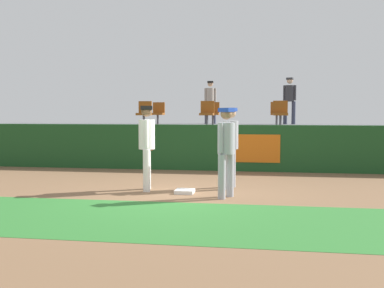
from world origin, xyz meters
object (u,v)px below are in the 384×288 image
object	(u,v)px
player_runner_visitor	(231,142)
seat_front_right	(280,112)
seat_back_center	(213,112)
player_coach_visitor	(226,146)
seat_front_left	(144,112)
seat_back_right	(277,112)
player_fielder_home	(147,142)
spectator_capped	(210,99)
first_base	(185,191)
seat_back_left	(158,112)
spectator_hooded	(290,97)
seat_front_center	(207,112)

from	to	relation	value
player_runner_visitor	seat_front_right	xyz separation A→B (m)	(1.27, 4.58, 0.68)
player_runner_visitor	seat_back_center	bearing A→B (deg)	-158.55
player_runner_visitor	player_coach_visitor	size ratio (longest dim) A/B	1.01
seat_front_left	seat_front_right	size ratio (longest dim) A/B	1.00
seat_back_right	seat_front_left	size ratio (longest dim) A/B	1.00
player_fielder_home	seat_back_center	xyz separation A→B (m)	(0.71, 6.95, 0.66)
player_coach_visitor	seat_back_center	bearing A→B (deg)	-145.51
spectator_capped	player_fielder_home	bearing A→B (deg)	83.94
player_fielder_home	seat_back_center	bearing A→B (deg)	162.33
first_base	seat_front_right	world-z (taller)	seat_front_right
first_base	player_coach_visitor	distance (m)	1.43
first_base	seat_front_right	size ratio (longest dim) A/B	0.48
seat_back_center	player_runner_visitor	bearing A→B (deg)	-80.08
seat_back_left	spectator_hooded	distance (m)	5.05
player_runner_visitor	player_coach_visitor	world-z (taller)	player_runner_visitor
first_base	seat_front_left	xyz separation A→B (m)	(-2.33, 5.39, 1.72)
spectator_capped	seat_front_right	bearing A→B (deg)	128.29
seat_back_right	seat_front_right	world-z (taller)	same
first_base	seat_front_left	distance (m)	6.12
first_base	seat_back_left	distance (m)	7.73
player_runner_visitor	seat_front_center	xyz separation A→B (m)	(-1.12, 4.58, 0.68)
seat_back_left	seat_front_left	bearing A→B (deg)	-91.74
first_base	seat_back_left	xyz separation A→B (m)	(-2.28, 7.19, 1.72)
seat_front_center	seat_front_right	bearing A→B (deg)	0.00
player_coach_visitor	player_fielder_home	bearing A→B (deg)	-82.50
first_base	spectator_hooded	bearing A→B (deg)	72.21
spectator_capped	seat_front_center	bearing A→B (deg)	91.82
seat_front_center	seat_front_right	size ratio (longest dim) A/B	1.00
seat_front_right	seat_back_center	distance (m)	2.99
seat_front_center	spectator_hooded	distance (m)	4.04
seat_back_center	spectator_capped	size ratio (longest dim) A/B	0.50
seat_front_right	spectator_capped	world-z (taller)	spectator_capped
seat_back_right	seat_back_left	bearing A→B (deg)	180.00
seat_back_left	seat_front_center	distance (m)	2.76
spectator_hooded	player_coach_visitor	bearing A→B (deg)	92.72
player_fielder_home	seat_front_center	world-z (taller)	seat_front_center
player_fielder_home	seat_front_center	bearing A→B (deg)	160.35
player_coach_visitor	player_runner_visitor	bearing A→B (deg)	-154.07
player_runner_visitor	seat_front_right	distance (m)	4.81
seat_back_left	spectator_hooded	size ratio (longest dim) A/B	0.47
player_runner_visitor	spectator_capped	xyz separation A→B (m)	(-1.37, 7.60, 1.19)
seat_front_center	spectator_hooded	world-z (taller)	spectator_hooded
first_base	player_fielder_home	size ratio (longest dim) A/B	0.21
first_base	player_fielder_home	bearing A→B (deg)	165.56
seat_front_left	spectator_hooded	bearing A→B (deg)	29.68
first_base	seat_front_left	bearing A→B (deg)	113.43
seat_back_center	spectator_hooded	size ratio (longest dim) A/B	0.47
seat_back_center	spectator_capped	bearing A→B (deg)	101.56
seat_back_center	spectator_capped	world-z (taller)	spectator_capped
player_fielder_home	spectator_capped	size ratio (longest dim) A/B	1.12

